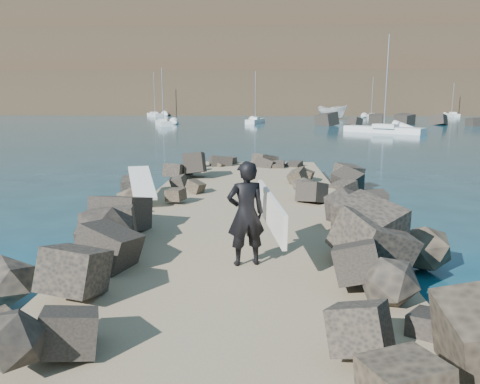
{
  "coord_description": "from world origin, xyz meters",
  "views": [
    {
      "loc": [
        0.48,
        -11.52,
        3.6
      ],
      "look_at": [
        0.0,
        -1.0,
        1.5
      ],
      "focal_mm": 35.0,
      "sensor_mm": 36.0,
      "label": 1
    }
  ],
  "objects_px": {
    "boat_imported": "(332,112)",
    "surfer_with_board": "(249,213)",
    "sailboat_e": "(155,115)",
    "surfboard_resting": "(142,186)"
  },
  "relations": [
    {
      "from": "surfer_with_board",
      "to": "surfboard_resting",
      "type": "bearing_deg",
      "value": 122.04
    },
    {
      "from": "boat_imported",
      "to": "sailboat_e",
      "type": "height_order",
      "value": "sailboat_e"
    },
    {
      "from": "sailboat_e",
      "to": "surfboard_resting",
      "type": "bearing_deg",
      "value": -77.49
    },
    {
      "from": "surfboard_resting",
      "to": "boat_imported",
      "type": "xyz_separation_m",
      "value": [
        16.31,
        72.67,
        0.2
      ]
    },
    {
      "from": "surfer_with_board",
      "to": "sailboat_e",
      "type": "height_order",
      "value": "sailboat_e"
    },
    {
      "from": "surfboard_resting",
      "to": "boat_imported",
      "type": "relative_size",
      "value": 0.4
    },
    {
      "from": "boat_imported",
      "to": "surfer_with_board",
      "type": "height_order",
      "value": "surfer_with_board"
    },
    {
      "from": "surfer_with_board",
      "to": "sailboat_e",
      "type": "xyz_separation_m",
      "value": [
        -21.85,
        88.71,
        -1.22
      ]
    },
    {
      "from": "surfboard_resting",
      "to": "surfer_with_board",
      "type": "xyz_separation_m",
      "value": [
        3.36,
        -5.37,
        0.53
      ]
    },
    {
      "from": "surfboard_resting",
      "to": "sailboat_e",
      "type": "height_order",
      "value": "sailboat_e"
    }
  ]
}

